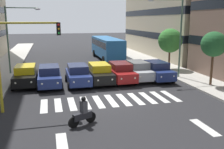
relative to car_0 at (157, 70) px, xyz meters
name	(u,v)px	position (x,y,z in m)	size (l,w,h in m)	color
ground_plane	(111,101)	(5.59, 4.99, -0.89)	(180.00, 180.00, 0.00)	#262628
sidewalk_left	(224,91)	(-3.43, 4.99, -0.81)	(3.42, 90.00, 0.15)	#B2ADA3
building_left_block_0	(180,2)	(-10.39, -15.52, 7.29)	(10.54, 22.03, 16.34)	beige
crosswalk_markings	(111,101)	(5.59, 4.99, -0.88)	(9.45, 2.80, 0.01)	silver
lane_arrow_0	(205,127)	(1.93, 10.49, -0.88)	(0.50, 2.20, 0.01)	silver
lane_arrow_1	(62,144)	(9.25, 10.49, -0.88)	(0.50, 2.20, 0.01)	silver
car_0	(157,70)	(0.00, 0.00, 0.00)	(2.02, 4.44, 1.72)	navy
car_1	(138,70)	(1.69, -0.44, 0.00)	(2.02, 4.44, 1.72)	#B2B7BC
car_2	(121,72)	(3.43, -0.12, 0.00)	(2.02, 4.44, 1.72)	maroon
car_3	(100,73)	(5.37, -0.09, 0.00)	(2.02, 4.44, 1.72)	black
car_4	(78,75)	(7.29, 0.05, 0.00)	(2.02, 4.44, 1.72)	navy
car_5	(50,76)	(9.65, -0.01, 0.00)	(2.02, 4.44, 1.72)	navy
car_6	(26,75)	(11.61, -0.75, 0.00)	(2.02, 4.44, 1.72)	black
bus_behind_traffic	(107,46)	(1.69, -13.26, 0.97)	(2.78, 10.50, 3.00)	#286BAD
motorcycle_with_rider	(83,113)	(8.04, 8.65, -0.24)	(1.56, 0.85, 1.57)	black
traffic_light_gantry	(16,52)	(11.47, 5.57, 2.77)	(3.74, 0.36, 5.50)	#AD991E
street_lamp_left	(175,29)	(-1.74, -0.14, 3.74)	(3.44, 0.28, 7.24)	#4C6B56
street_lamp_right	(14,32)	(12.90, -5.75, 3.41)	(3.38, 0.28, 6.63)	#4C6B56
street_tree_0	(214,44)	(-3.43, 3.28, 2.63)	(2.06, 2.06, 4.42)	#513823
street_tree_1	(170,41)	(-3.32, -4.15, 2.35)	(2.62, 2.62, 4.41)	#513823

